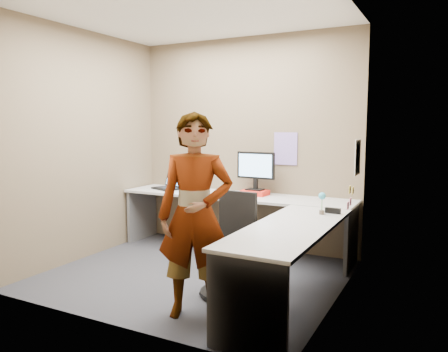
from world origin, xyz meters
The scene contains 21 objects.
ground centered at (0.00, 0.00, 0.00)m, with size 3.00×3.00×0.00m, color #26262B.
wall_back centered at (0.00, 1.30, 1.35)m, with size 3.00×3.00×0.00m, color brown.
wall_right centered at (1.50, 0.00, 1.35)m, with size 2.70×2.70×0.00m, color brown.
wall_left centered at (-1.50, 0.00, 1.35)m, with size 2.70×2.70×0.00m, color brown.
ceiling centered at (0.00, 0.00, 2.70)m, with size 3.00×3.00×0.00m, color white.
desk centered at (0.44, 0.39, 0.59)m, with size 2.98×2.58×0.73m.
paper_ream centered at (0.24, 1.06, 0.76)m, with size 0.31×0.23×0.06m, color red.
monitor centered at (0.24, 1.07, 1.07)m, with size 0.50×0.15×0.47m.
laptop centered at (-0.99, 1.02, 0.80)m, with size 0.46×0.42×0.26m.
trackball_mouse centered at (-0.43, 0.97, 0.76)m, with size 0.12×0.08×0.07m.
origami centered at (-0.10, 0.90, 0.76)m, with size 0.10×0.10×0.06m, color white.
stapler centered at (1.37, 0.37, 0.76)m, with size 0.15×0.04×0.06m, color black.
flower centered at (1.28, 0.27, 0.87)m, with size 0.07×0.07×0.22m.
calendar_purple centered at (0.55, 1.29, 1.30)m, with size 0.30×0.01×0.40m, color #846BB7.
calendar_white centered at (1.49, 0.90, 1.25)m, with size 0.01×0.28×0.38m, color white.
sticky_note_a centered at (1.49, 0.55, 0.95)m, with size 0.01×0.07×0.07m, color #F2E059.
sticky_note_b centered at (1.49, 0.60, 0.82)m, with size 0.01×0.07×0.07m, color pink.
sticky_note_c centered at (1.49, 0.48, 0.80)m, with size 0.01×0.07×0.07m, color pink.
sticky_note_d centered at (1.49, 0.70, 0.92)m, with size 0.01×0.07×0.07m, color #F2E059.
office_chair centered at (0.58, -0.29, 0.39)m, with size 0.51×0.50×0.95m.
person centered at (0.53, -0.83, 0.85)m, with size 0.62×0.41×1.70m, color #999399.
Camera 1 is at (2.36, -3.84, 1.59)m, focal length 35.00 mm.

